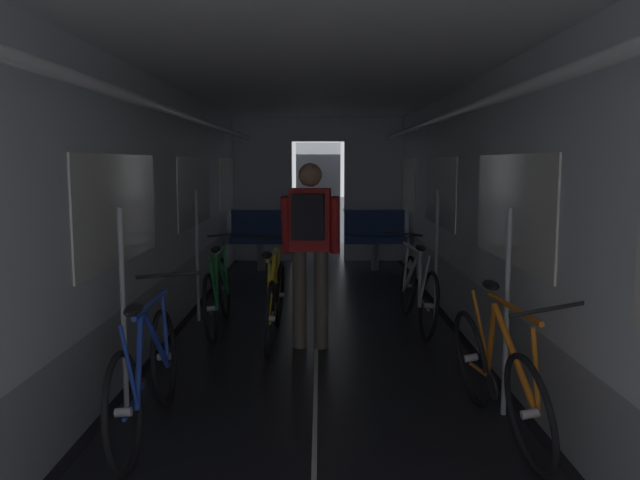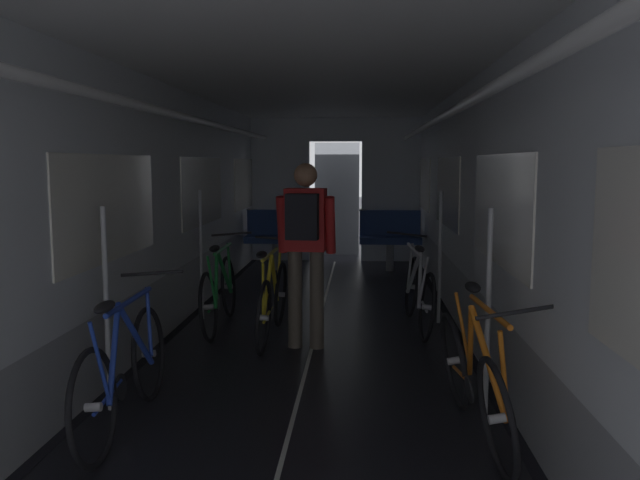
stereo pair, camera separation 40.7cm
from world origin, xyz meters
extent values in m
cube|color=black|center=(-1.41, 3.25, 0.00)|extent=(0.08, 11.50, 0.01)
cube|color=black|center=(1.41, 3.25, 0.00)|extent=(0.08, 11.50, 0.01)
cube|color=beige|center=(0.00, 3.25, 0.00)|extent=(0.03, 11.27, 0.00)
cube|color=#9EA0A5|center=(-1.51, 3.25, 0.30)|extent=(0.12, 11.50, 0.60)
cube|color=silver|center=(-1.51, 3.25, 1.53)|extent=(0.12, 11.50, 1.85)
cube|color=white|center=(-1.45, 2.67, 1.35)|extent=(0.02, 1.90, 0.80)
cube|color=white|center=(-1.45, 5.55, 1.35)|extent=(0.02, 1.90, 0.80)
cube|color=white|center=(-1.45, 8.42, 1.35)|extent=(0.02, 1.90, 0.80)
cube|color=yellow|center=(-1.45, 3.34, 1.35)|extent=(0.01, 0.20, 0.28)
cylinder|color=white|center=(-1.17, 3.25, 2.10)|extent=(0.07, 11.04, 0.07)
cylinder|color=#B7BABF|center=(-1.27, 2.10, 0.70)|extent=(0.04, 0.04, 1.40)
cylinder|color=#B7BABF|center=(-1.27, 4.70, 0.70)|extent=(0.04, 0.04, 1.40)
cube|color=#9EA0A5|center=(1.51, 3.25, 0.30)|extent=(0.12, 11.50, 0.60)
cube|color=silver|center=(1.51, 3.25, 1.53)|extent=(0.12, 11.50, 1.85)
cube|color=white|center=(1.45, 2.67, 1.35)|extent=(0.02, 1.90, 0.80)
cube|color=white|center=(1.45, 5.55, 1.35)|extent=(0.02, 1.90, 0.80)
cube|color=white|center=(1.45, 8.42, 1.35)|extent=(0.02, 1.90, 0.80)
cube|color=yellow|center=(1.45, 3.53, 1.35)|extent=(0.01, 0.20, 0.28)
cylinder|color=white|center=(1.17, 3.25, 2.10)|extent=(0.07, 11.04, 0.07)
cylinder|color=#B7BABF|center=(1.27, 2.10, 0.70)|extent=(0.04, 0.04, 1.40)
cylinder|color=#B7BABF|center=(1.27, 4.70, 0.70)|extent=(0.04, 0.04, 1.40)
cube|color=silver|center=(-0.95, 9.06, 1.23)|extent=(1.00, 0.12, 2.45)
cube|color=silver|center=(0.95, 9.06, 1.23)|extent=(1.00, 0.12, 2.45)
cube|color=silver|center=(0.00, 9.06, 2.25)|extent=(0.90, 0.12, 0.40)
cube|color=#4C4F54|center=(0.00, 9.76, 1.03)|extent=(0.81, 0.04, 2.05)
cube|color=white|center=(0.00, 3.25, 2.51)|extent=(3.14, 11.62, 0.12)
cylinder|color=gray|center=(-0.90, 8.00, 0.22)|extent=(0.12, 0.12, 0.44)
cube|color=#2D4784|center=(-0.90, 8.00, 0.49)|extent=(0.96, 0.44, 0.10)
cube|color=#2D4784|center=(-0.90, 8.19, 0.74)|extent=(0.96, 0.08, 0.40)
torus|color=gray|center=(-1.33, 8.22, 0.94)|extent=(0.14, 0.14, 0.02)
cylinder|color=gray|center=(0.90, 8.00, 0.22)|extent=(0.12, 0.12, 0.44)
cube|color=#2D4784|center=(0.90, 8.00, 0.49)|extent=(0.96, 0.44, 0.10)
cube|color=#2D4784|center=(0.90, 8.19, 0.74)|extent=(0.96, 0.08, 0.40)
torus|color=gray|center=(0.47, 8.22, 0.94)|extent=(0.14, 0.14, 0.02)
torus|color=black|center=(-1.04, 1.30, 0.33)|extent=(0.10, 0.67, 0.67)
cylinder|color=#B2B2B7|center=(-1.04, 1.30, 0.33)|extent=(0.09, 0.05, 0.06)
torus|color=black|center=(-1.06, 2.32, 0.33)|extent=(0.10, 0.67, 0.67)
cylinder|color=#B2B2B7|center=(-1.06, 2.32, 0.33)|extent=(0.09, 0.05, 0.06)
cylinder|color=#2342B7|center=(-1.04, 2.00, 0.55)|extent=(0.07, 0.54, 0.56)
cylinder|color=#2342B7|center=(-1.03, 1.59, 0.55)|extent=(0.08, 0.34, 0.55)
cylinder|color=#2342B7|center=(-1.02, 1.85, 0.82)|extent=(0.05, 0.82, 0.04)
cylinder|color=#2342B7|center=(-1.02, 1.37, 0.58)|extent=(0.06, 0.16, 0.49)
cylinder|color=#2342B7|center=(-1.05, 1.52, 0.31)|extent=(0.04, 0.45, 0.07)
cylinder|color=#2342B7|center=(-1.04, 2.29, 0.58)|extent=(0.07, 0.09, 0.49)
cylinder|color=black|center=(-1.05, 1.75, 0.29)|extent=(0.03, 0.17, 0.17)
ellipsoid|color=black|center=(-1.00, 1.42, 0.88)|extent=(0.10, 0.24, 0.07)
cylinder|color=black|center=(-1.02, 2.31, 0.92)|extent=(0.44, 0.03, 0.06)
torus|color=black|center=(1.07, 3.95, 0.33)|extent=(0.15, 0.68, 0.67)
cylinder|color=#B2B2B7|center=(1.07, 3.95, 0.33)|extent=(0.10, 0.06, 0.06)
torus|color=black|center=(1.01, 4.97, 0.33)|extent=(0.15, 0.68, 0.67)
cylinder|color=#B2B2B7|center=(1.01, 4.97, 0.33)|extent=(0.10, 0.06, 0.06)
cylinder|color=#ADAFB5|center=(1.00, 4.65, 0.55)|extent=(0.13, 0.54, 0.56)
cylinder|color=#ADAFB5|center=(1.03, 4.24, 0.55)|extent=(0.08, 0.35, 0.55)
cylinder|color=#ADAFB5|center=(0.98, 4.50, 0.81)|extent=(0.09, 0.82, 0.04)
cylinder|color=#ADAFB5|center=(1.04, 4.02, 0.57)|extent=(0.09, 0.16, 0.49)
cylinder|color=#ADAFB5|center=(1.06, 4.18, 0.31)|extent=(0.05, 0.45, 0.07)
cylinder|color=#ADAFB5|center=(0.98, 4.94, 0.57)|extent=(0.08, 0.09, 0.49)
cylinder|color=black|center=(1.05, 4.40, 0.29)|extent=(0.04, 0.17, 0.17)
ellipsoid|color=black|center=(1.00, 4.07, 0.87)|extent=(0.11, 0.25, 0.07)
cylinder|color=black|center=(0.94, 4.96, 0.91)|extent=(0.44, 0.05, 0.07)
torus|color=black|center=(1.09, 2.30, 0.33)|extent=(0.19, 0.68, 0.67)
cylinder|color=#B2B2B7|center=(1.09, 2.30, 0.33)|extent=(0.10, 0.06, 0.06)
torus|color=black|center=(1.17, 1.28, 0.33)|extent=(0.19, 0.68, 0.67)
cylinder|color=#B2B2B7|center=(1.17, 1.28, 0.33)|extent=(0.10, 0.06, 0.06)
cylinder|color=orange|center=(1.18, 1.60, 0.55)|extent=(0.16, 0.53, 0.56)
cylinder|color=orange|center=(1.15, 2.01, 0.55)|extent=(0.10, 0.35, 0.55)
cylinder|color=orange|center=(1.21, 1.76, 0.81)|extent=(0.11, 0.82, 0.04)
cylinder|color=orange|center=(1.13, 2.23, 0.57)|extent=(0.11, 0.16, 0.49)
cylinder|color=orange|center=(1.10, 2.08, 0.31)|extent=(0.06, 0.45, 0.07)
cylinder|color=orange|center=(1.21, 1.32, 0.57)|extent=(0.10, 0.10, 0.49)
cylinder|color=black|center=(1.12, 1.85, 0.29)|extent=(0.05, 0.17, 0.17)
ellipsoid|color=black|center=(1.18, 2.19, 0.87)|extent=(0.12, 0.25, 0.07)
cylinder|color=black|center=(1.26, 1.30, 0.91)|extent=(0.44, 0.06, 0.09)
torus|color=black|center=(-0.99, 3.82, 0.33)|extent=(0.10, 0.67, 0.67)
cylinder|color=#B2B2B7|center=(-0.99, 3.82, 0.33)|extent=(0.09, 0.05, 0.06)
torus|color=black|center=(-1.01, 4.84, 0.33)|extent=(0.10, 0.67, 0.67)
cylinder|color=#B2B2B7|center=(-1.01, 4.84, 0.33)|extent=(0.09, 0.05, 0.06)
cylinder|color=#1E8438|center=(-0.99, 4.53, 0.55)|extent=(0.07, 0.54, 0.56)
cylinder|color=#1E8438|center=(-0.98, 4.12, 0.55)|extent=(0.08, 0.34, 0.55)
cylinder|color=#1E8438|center=(-0.96, 4.37, 0.82)|extent=(0.05, 0.82, 0.04)
cylinder|color=#1E8438|center=(-0.97, 3.89, 0.58)|extent=(0.06, 0.16, 0.49)
cylinder|color=#1E8438|center=(-1.00, 4.05, 0.31)|extent=(0.04, 0.45, 0.07)
cylinder|color=#1E8438|center=(-0.99, 4.81, 0.58)|extent=(0.07, 0.09, 0.49)
cylinder|color=black|center=(-1.00, 4.27, 0.29)|extent=(0.03, 0.17, 0.17)
ellipsoid|color=black|center=(-0.95, 3.94, 0.88)|extent=(0.10, 0.24, 0.07)
cylinder|color=black|center=(-0.96, 4.83, 0.92)|extent=(0.44, 0.03, 0.06)
cylinder|color=brown|center=(-0.16, 3.70, 0.45)|extent=(0.13, 0.13, 0.90)
cylinder|color=brown|center=(0.04, 3.69, 0.45)|extent=(0.13, 0.13, 0.90)
cube|color=red|center=(-0.06, 3.69, 1.18)|extent=(0.38, 0.25, 0.56)
cylinder|color=red|center=(-0.27, 3.73, 1.13)|extent=(0.11, 0.20, 0.53)
cylinder|color=red|center=(0.17, 3.69, 1.13)|extent=(0.11, 0.20, 0.53)
sphere|color=#9E7051|center=(-0.06, 3.69, 1.58)|extent=(0.21, 0.21, 0.21)
cube|color=black|center=(-0.07, 3.52, 1.22)|extent=(0.29, 0.18, 0.40)
torus|color=black|center=(-0.41, 3.43, 0.33)|extent=(0.09, 0.67, 0.67)
cylinder|color=#B2B2B7|center=(-0.41, 3.43, 0.33)|extent=(0.09, 0.05, 0.06)
torus|color=black|center=(-0.38, 4.45, 0.33)|extent=(0.09, 0.67, 0.67)
cylinder|color=#B2B2B7|center=(-0.38, 4.45, 0.33)|extent=(0.09, 0.05, 0.06)
cylinder|color=yellow|center=(-0.40, 4.14, 0.55)|extent=(0.06, 0.54, 0.56)
cylinder|color=yellow|center=(-0.41, 3.73, 0.55)|extent=(0.08, 0.34, 0.55)
cylinder|color=yellow|center=(-0.42, 3.98, 0.82)|extent=(0.05, 0.82, 0.04)
cylinder|color=yellow|center=(-0.42, 3.50, 0.58)|extent=(0.05, 0.16, 0.49)
cylinder|color=yellow|center=(-0.40, 3.66, 0.31)|extent=(0.04, 0.45, 0.07)
cylinder|color=yellow|center=(-0.40, 4.42, 0.58)|extent=(0.06, 0.09, 0.49)
cylinder|color=black|center=(-0.39, 3.88, 0.29)|extent=(0.03, 0.17, 0.17)
ellipsoid|color=black|center=(-0.44, 3.56, 0.88)|extent=(0.10, 0.24, 0.07)
cylinder|color=black|center=(-0.42, 4.44, 0.92)|extent=(0.44, 0.03, 0.05)
camera|label=1|loc=(0.03, -2.09, 1.69)|focal=36.32mm
camera|label=2|loc=(0.44, -2.08, 1.69)|focal=36.32mm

